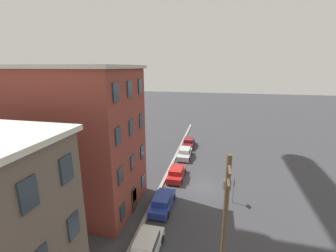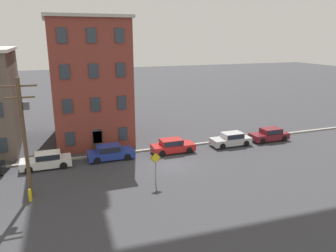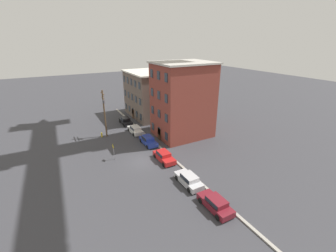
{
  "view_description": "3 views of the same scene",
  "coord_description": "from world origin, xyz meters",
  "px_view_note": "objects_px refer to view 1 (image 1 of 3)",
  "views": [
    {
      "loc": [
        -23.88,
        -1.33,
        13.44
      ],
      "look_at": [
        1.76,
        4.32,
        6.54
      ],
      "focal_mm": 24.0,
      "sensor_mm": 36.0,
      "label": 1
    },
    {
      "loc": [
        -9.99,
        -26.7,
        11.53
      ],
      "look_at": [
        0.42,
        2.26,
        3.12
      ],
      "focal_mm": 35.0,
      "sensor_mm": 36.0,
      "label": 2
    },
    {
      "loc": [
        27.79,
        -10.72,
        17.27
      ],
      "look_at": [
        1.25,
        3.8,
        5.51
      ],
      "focal_mm": 24.0,
      "sensor_mm": 36.0,
      "label": 3
    }
  ],
  "objects_px": {
    "car_silver": "(185,153)",
    "car_maroon": "(189,142)",
    "car_white": "(146,247)",
    "utility_pole": "(225,216)",
    "car_blue": "(162,201)",
    "car_red": "(176,173)",
    "caution_sign": "(234,187)"
  },
  "relations": [
    {
      "from": "car_silver",
      "to": "car_maroon",
      "type": "bearing_deg",
      "value": 0.81
    },
    {
      "from": "car_white",
      "to": "utility_pole",
      "type": "distance_m",
      "value": 6.9
    },
    {
      "from": "car_blue",
      "to": "utility_pole",
      "type": "height_order",
      "value": "utility_pole"
    },
    {
      "from": "car_maroon",
      "to": "car_red",
      "type": "bearing_deg",
      "value": -179.91
    },
    {
      "from": "car_red",
      "to": "utility_pole",
      "type": "distance_m",
      "value": 14.9
    },
    {
      "from": "car_silver",
      "to": "car_blue",
      "type": "bearing_deg",
      "value": 178.78
    },
    {
      "from": "car_red",
      "to": "car_maroon",
      "type": "xyz_separation_m",
      "value": [
        11.95,
        0.02,
        0.0
      ]
    },
    {
      "from": "car_red",
      "to": "utility_pole",
      "type": "height_order",
      "value": "utility_pole"
    },
    {
      "from": "car_white",
      "to": "car_blue",
      "type": "bearing_deg",
      "value": 1.79
    },
    {
      "from": "car_red",
      "to": "caution_sign",
      "type": "height_order",
      "value": "caution_sign"
    },
    {
      "from": "car_silver",
      "to": "car_white",
      "type": "bearing_deg",
      "value": 179.7
    },
    {
      "from": "car_blue",
      "to": "car_red",
      "type": "height_order",
      "value": "same"
    },
    {
      "from": "car_red",
      "to": "car_maroon",
      "type": "relative_size",
      "value": 1.0
    },
    {
      "from": "caution_sign",
      "to": "car_maroon",
      "type": "bearing_deg",
      "value": 22.58
    },
    {
      "from": "car_white",
      "to": "car_blue",
      "type": "distance_m",
      "value": 5.78
    },
    {
      "from": "car_white",
      "to": "caution_sign",
      "type": "xyz_separation_m",
      "value": [
        8.26,
        -6.61,
        1.06
      ]
    },
    {
      "from": "car_maroon",
      "to": "caution_sign",
      "type": "distance_m",
      "value": 17.18
    },
    {
      "from": "car_white",
      "to": "caution_sign",
      "type": "distance_m",
      "value": 10.63
    },
    {
      "from": "car_blue",
      "to": "car_maroon",
      "type": "distance_m",
      "value": 18.32
    },
    {
      "from": "car_red",
      "to": "car_maroon",
      "type": "bearing_deg",
      "value": 0.09
    },
    {
      "from": "car_white",
      "to": "car_blue",
      "type": "height_order",
      "value": "same"
    },
    {
      "from": "caution_sign",
      "to": "car_blue",
      "type": "bearing_deg",
      "value": 110.05
    },
    {
      "from": "car_blue",
      "to": "caution_sign",
      "type": "relative_size",
      "value": 1.62
    },
    {
      "from": "car_red",
      "to": "utility_pole",
      "type": "bearing_deg",
      "value": -158.28
    },
    {
      "from": "car_blue",
      "to": "utility_pole",
      "type": "bearing_deg",
      "value": -141.38
    },
    {
      "from": "utility_pole",
      "to": "caution_sign",
      "type": "bearing_deg",
      "value": -7.77
    },
    {
      "from": "car_blue",
      "to": "caution_sign",
      "type": "height_order",
      "value": "caution_sign"
    },
    {
      "from": "car_silver",
      "to": "caution_sign",
      "type": "height_order",
      "value": "caution_sign"
    },
    {
      "from": "caution_sign",
      "to": "utility_pole",
      "type": "distance_m",
      "value": 9.99
    },
    {
      "from": "car_blue",
      "to": "utility_pole",
      "type": "distance_m",
      "value": 9.8
    },
    {
      "from": "car_white",
      "to": "caution_sign",
      "type": "height_order",
      "value": "caution_sign"
    },
    {
      "from": "car_white",
      "to": "car_maroon",
      "type": "height_order",
      "value": "same"
    }
  ]
}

